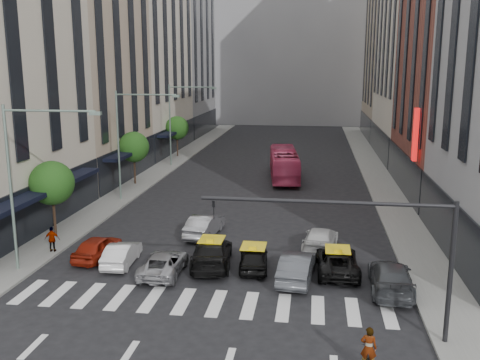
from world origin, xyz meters
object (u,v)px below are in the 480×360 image
at_px(taxi_center, 254,258).
at_px(bus, 284,164).
at_px(streetlamp_mid, 129,131).
at_px(streetlamp_far, 178,114).
at_px(car_white_front, 122,254).
at_px(streetlamp_near, 25,167).
at_px(pedestrian_far, 52,239).
at_px(taxi_left, 212,253).
at_px(car_red, 98,247).

height_order(taxi_center, bus, bus).
bearing_deg(taxi_center, streetlamp_mid, -54.50).
height_order(streetlamp_mid, streetlamp_far, same).
bearing_deg(car_white_front, streetlamp_far, -84.96).
bearing_deg(taxi_center, streetlamp_near, 5.03).
relative_size(taxi_center, pedestrian_far, 2.51).
relative_size(streetlamp_mid, taxi_left, 1.69).
distance_m(car_red, taxi_left, 6.86).
bearing_deg(streetlamp_mid, car_red, -78.92).
bearing_deg(taxi_left, streetlamp_far, -79.01).
height_order(car_white_front, taxi_center, taxi_center).
bearing_deg(taxi_left, car_red, -8.44).
distance_m(streetlamp_near, streetlamp_mid, 16.00).
height_order(streetlamp_near, taxi_left, streetlamp_near).
distance_m(streetlamp_mid, pedestrian_far, 14.03).
bearing_deg(streetlamp_far, streetlamp_near, -90.00).
bearing_deg(streetlamp_mid, streetlamp_far, 90.00).
bearing_deg(pedestrian_far, streetlamp_far, -99.19).
xyz_separation_m(streetlamp_mid, streetlamp_far, (0.00, 16.00, 0.00)).
distance_m(taxi_left, bus, 24.68).
relative_size(bus, pedestrian_far, 7.06).
height_order(car_red, taxi_left, taxi_left).
xyz_separation_m(car_white_front, bus, (7.73, 25.05, 0.87)).
distance_m(bus, pedestrian_far, 27.00).
xyz_separation_m(streetlamp_mid, pedestrian_far, (-0.36, -13.11, -4.99)).
distance_m(taxi_left, taxi_center, 2.40).
height_order(taxi_center, pedestrian_far, pedestrian_far).
bearing_deg(streetlamp_mid, taxi_left, -55.25).
xyz_separation_m(streetlamp_near, pedestrian_far, (-0.36, 2.89, -4.99)).
bearing_deg(streetlamp_mid, streetlamp_near, -90.00).
relative_size(streetlamp_mid, car_red, 2.23).
xyz_separation_m(streetlamp_near, car_red, (2.64, 2.50, -5.22)).
bearing_deg(taxi_left, streetlamp_near, 6.85).
height_order(car_white_front, taxi_left, taxi_left).
distance_m(streetlamp_near, taxi_center, 13.17).
distance_m(streetlamp_mid, taxi_left, 17.44).
xyz_separation_m(streetlamp_mid, car_white_front, (4.39, -14.22, -5.26)).
relative_size(streetlamp_far, taxi_center, 2.34).
xyz_separation_m(car_white_front, taxi_center, (7.51, 0.34, 0.01)).
bearing_deg(taxi_center, taxi_left, -9.28).
xyz_separation_m(streetlamp_far, pedestrian_far, (-0.36, -29.11, -4.99)).
bearing_deg(streetlamp_near, streetlamp_far, 90.00).
xyz_separation_m(taxi_left, bus, (2.61, 24.53, 0.74)).
xyz_separation_m(streetlamp_near, bus, (12.11, 26.83, -4.40)).
height_order(streetlamp_near, taxi_center, streetlamp_near).
bearing_deg(streetlamp_near, car_red, 43.43).
bearing_deg(pedestrian_far, streetlamp_mid, -100.04).
distance_m(car_red, taxi_center, 9.26).
bearing_deg(car_red, bus, -106.24).
distance_m(streetlamp_far, car_red, 30.07).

